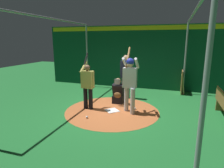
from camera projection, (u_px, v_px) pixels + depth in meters
ground_plane at (112, 111)px, 6.64m from camera, size 25.37×25.37×0.00m
dirt_circle at (112, 111)px, 6.64m from camera, size 3.21×3.21×0.01m
home_plate at (112, 110)px, 6.64m from camera, size 0.59×0.59×0.01m
batter at (130, 80)px, 6.26m from camera, size 0.68×0.49×2.16m
catcher at (118, 93)px, 7.36m from camera, size 0.58×0.40×0.99m
umpire at (126, 74)px, 7.94m from camera, size 0.23×0.49×1.80m
visitor at (88, 84)px, 6.65m from camera, size 0.56×0.50×1.95m
back_wall at (135, 57)px, 9.66m from camera, size 0.23×9.37×3.11m
cage_frame at (112, 44)px, 6.14m from camera, size 6.32×4.83×3.18m
bat_rack at (182, 82)px, 8.96m from camera, size 1.18×0.20×1.05m
baseball_0 at (135, 108)px, 6.75m from camera, size 0.07×0.07×0.07m
baseball_1 at (87, 117)px, 5.99m from camera, size 0.07×0.07×0.07m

